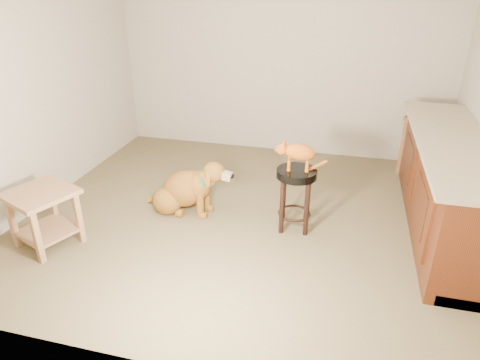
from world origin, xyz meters
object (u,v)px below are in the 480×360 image
(golden_retriever, at_px, (186,190))
(tabby_kitten, at_px, (297,153))
(wood_stool, at_px, (420,144))
(padded_stool, at_px, (296,187))
(side_table, at_px, (44,210))

(golden_retriever, distance_m, tabby_kitten, 1.29)
(wood_stool, xyz_separation_m, golden_retriever, (-2.50, -1.68, -0.14))
(padded_stool, distance_m, tabby_kitten, 0.36)
(wood_stool, relative_size, tabby_kitten, 1.49)
(tabby_kitten, bearing_deg, side_table, -163.63)
(side_table, bearing_deg, golden_retriever, 42.05)
(side_table, xyz_separation_m, golden_retriever, (1.03, 0.93, -0.12))
(wood_stool, bearing_deg, golden_retriever, -146.04)
(padded_stool, height_order, golden_retriever, padded_stool)
(side_table, xyz_separation_m, tabby_kitten, (2.18, 0.87, 0.44))
(side_table, bearing_deg, wood_stool, 36.50)
(wood_stool, relative_size, golden_retriever, 0.72)
(padded_stool, relative_size, side_table, 0.91)
(padded_stool, xyz_separation_m, wood_stool, (1.33, 1.74, -0.06))
(side_table, height_order, tabby_kitten, tabby_kitten)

